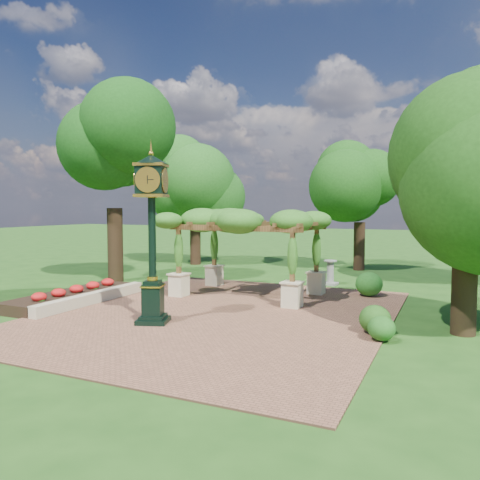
% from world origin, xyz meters
% --- Properties ---
extents(ground, '(120.00, 120.00, 0.00)m').
position_xyz_m(ground, '(0.00, 0.00, 0.00)').
color(ground, '#1E4714').
rests_on(ground, ground).
extents(brick_plaza, '(10.00, 12.00, 0.04)m').
position_xyz_m(brick_plaza, '(0.00, 1.00, 0.02)').
color(brick_plaza, brown).
rests_on(brick_plaza, ground).
extents(border_wall, '(0.35, 5.00, 0.40)m').
position_xyz_m(border_wall, '(-4.60, 0.50, 0.20)').
color(border_wall, '#C6B793').
rests_on(border_wall, ground).
extents(flower_bed, '(1.50, 5.00, 0.36)m').
position_xyz_m(flower_bed, '(-5.50, 0.50, 0.18)').
color(flower_bed, red).
rests_on(flower_bed, ground).
extents(pedestal_clock, '(1.21, 1.21, 4.80)m').
position_xyz_m(pedestal_clock, '(-1.15, -0.86, 2.87)').
color(pedestal_clock, black).
rests_on(pedestal_clock, brick_plaza).
extents(pergola, '(5.19, 3.35, 3.21)m').
position_xyz_m(pergola, '(-0.41, 4.14, 2.64)').
color(pergola, beige).
rests_on(pergola, brick_plaza).
extents(sundial, '(0.62, 0.62, 1.05)m').
position_xyz_m(sundial, '(1.76, 7.85, 0.46)').
color(sundial, gray).
rests_on(sundial, ground).
extents(shrub_front, '(0.87, 0.87, 0.61)m').
position_xyz_m(shrub_front, '(4.96, -0.01, 0.34)').
color(shrub_front, '#1E5317').
rests_on(shrub_front, brick_plaza).
extents(shrub_mid, '(0.84, 0.84, 0.73)m').
position_xyz_m(shrub_mid, '(4.71, 0.62, 0.41)').
color(shrub_mid, '#204B15').
rests_on(shrub_mid, brick_plaza).
extents(shrub_back, '(1.05, 1.05, 0.88)m').
position_xyz_m(shrub_back, '(3.71, 5.75, 0.48)').
color(shrub_back, '#24661D').
rests_on(shrub_back, brick_plaza).
extents(tree_west_near, '(3.82, 3.82, 8.41)m').
position_xyz_m(tree_west_near, '(-7.16, 4.80, 5.76)').
color(tree_west_near, black).
rests_on(tree_west_near, ground).
extents(tree_west_far, '(3.94, 3.94, 7.20)m').
position_xyz_m(tree_west_far, '(-7.04, 11.63, 4.95)').
color(tree_west_far, '#331F13').
rests_on(tree_west_far, ground).
extents(tree_north, '(3.58, 3.58, 6.48)m').
position_xyz_m(tree_north, '(1.99, 13.12, 4.45)').
color(tree_north, '#342015').
rests_on(tree_north, ground).
extents(tree_east_near, '(4.06, 4.06, 6.97)m').
position_xyz_m(tree_east_near, '(6.78, 1.60, 4.79)').
color(tree_east_near, '#312113').
rests_on(tree_east_near, ground).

